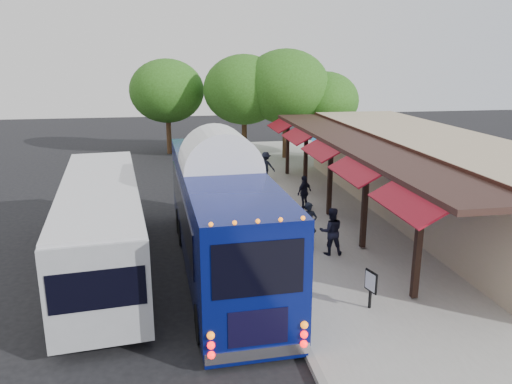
{
  "coord_description": "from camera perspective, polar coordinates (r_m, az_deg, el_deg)",
  "views": [
    {
      "loc": [
        -2.97,
        -16.19,
        6.97
      ],
      "look_at": [
        0.26,
        2.5,
        1.8
      ],
      "focal_mm": 35.0,
      "sensor_mm": 36.0,
      "label": 1
    }
  ],
  "objects": [
    {
      "name": "station_shelter",
      "position": [
        23.72,
        19.09,
        1.92
      ],
      "size": [
        8.15,
        20.0,
        3.6
      ],
      "color": "tan",
      "rests_on": "ground"
    },
    {
      "name": "sign_board",
      "position": [
        14.38,
        12.99,
        -10.13
      ],
      "size": [
        0.18,
        0.5,
        1.11
      ],
      "rotation": [
        0.0,
        0.0,
        0.26
      ],
      "color": "black",
      "rests_on": "sidewalk"
    },
    {
      "name": "ped_c",
      "position": [
        22.99,
        5.54,
        -0.04
      ],
      "size": [
        0.97,
        0.86,
        1.58
      ],
      "primitive_type": "imported",
      "rotation": [
        0.0,
        0.0,
        3.79
      ],
      "color": "black",
      "rests_on": "sidewalk"
    },
    {
      "name": "coach_bus",
      "position": [
        16.56,
        -4.08,
        -2.13
      ],
      "size": [
        2.97,
        11.96,
        3.79
      ],
      "rotation": [
        0.0,
        0.0,
        0.04
      ],
      "color": "#07115D",
      "rests_on": "ground"
    },
    {
      "name": "ped_a",
      "position": [
        18.53,
        6.06,
        -3.7
      ],
      "size": [
        0.62,
        0.41,
        1.67
      ],
      "primitive_type": "imported",
      "rotation": [
        0.0,
        0.0,
        -0.02
      ],
      "color": "black",
      "rests_on": "sidewalk"
    },
    {
      "name": "ped_d",
      "position": [
        28.23,
        1.1,
        2.96
      ],
      "size": [
        1.21,
        0.96,
        1.63
      ],
      "primitive_type": "imported",
      "rotation": [
        0.0,
        0.0,
        2.75
      ],
      "color": "black",
      "rests_on": "sidewalk"
    },
    {
      "name": "sidewalk",
      "position": [
        22.78,
        11.2,
        -2.68
      ],
      "size": [
        10.0,
        40.0,
        0.15
      ],
      "primitive_type": "cube",
      "color": "#9E9B93",
      "rests_on": "ground"
    },
    {
      "name": "tree_left",
      "position": [
        34.83,
        -1.38,
        11.61
      ],
      "size": [
        5.58,
        5.58,
        7.15
      ],
      "color": "#382314",
      "rests_on": "ground"
    },
    {
      "name": "curb",
      "position": [
        21.55,
        -1.22,
        -3.42
      ],
      "size": [
        0.2,
        40.0,
        0.16
      ],
      "primitive_type": "cube",
      "color": "gray",
      "rests_on": "ground"
    },
    {
      "name": "tree_far",
      "position": [
        37.14,
        -10.15,
        11.3
      ],
      "size": [
        5.35,
        5.35,
        6.85
      ],
      "color": "#382314",
      "rests_on": "ground"
    },
    {
      "name": "tree_right",
      "position": [
        35.23,
        7.85,
        10.27
      ],
      "size": [
        4.69,
        4.69,
        6.01
      ],
      "color": "#382314",
      "rests_on": "ground"
    },
    {
      "name": "ped_b",
      "position": [
        17.84,
        8.58,
        -4.45
      ],
      "size": [
        0.91,
        0.75,
        1.72
      ],
      "primitive_type": "imported",
      "rotation": [
        0.0,
        0.0,
        3.02
      ],
      "color": "black",
      "rests_on": "sidewalk"
    },
    {
      "name": "tree_mid",
      "position": [
        34.36,
        3.43,
        11.93
      ],
      "size": [
        5.86,
        5.86,
        7.5
      ],
      "color": "#382314",
      "rests_on": "ground"
    },
    {
      "name": "ground",
      "position": [
        17.88,
        0.56,
        -7.71
      ],
      "size": [
        90.0,
        90.0,
        0.0
      ],
      "primitive_type": "plane",
      "color": "black",
      "rests_on": "ground"
    },
    {
      "name": "city_bus",
      "position": [
        17.35,
        -17.22,
        -3.31
      ],
      "size": [
        3.58,
        11.33,
        2.99
      ],
      "rotation": [
        0.0,
        0.0,
        0.11
      ],
      "color": "#969A9F",
      "rests_on": "ground"
    }
  ]
}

